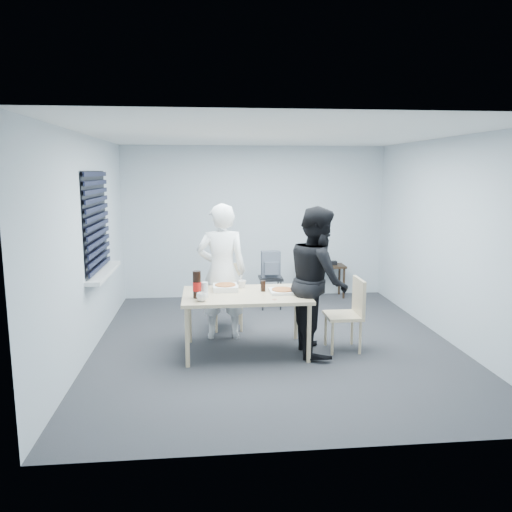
{
  "coord_description": "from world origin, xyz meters",
  "views": [
    {
      "loc": [
        -0.85,
        -6.05,
        2.17
      ],
      "look_at": [
        -0.22,
        0.1,
        1.12
      ],
      "focal_mm": 35.0,
      "sensor_mm": 36.0,
      "label": 1
    }
  ],
  "objects": [
    {
      "name": "cola_glass",
      "position": [
        -0.17,
        -0.19,
        0.79
      ],
      "size": [
        0.07,
        0.07,
        0.13
      ],
      "primitive_type": "cylinder",
      "rotation": [
        0.0,
        0.0,
        0.2
      ],
      "color": "black",
      "rests_on": "dining_table"
    },
    {
      "name": "side_table",
      "position": [
        1.12,
        2.28,
        0.48
      ],
      "size": [
        0.85,
        0.38,
        0.56
      ],
      "color": "black",
      "rests_on": "ground"
    },
    {
      "name": "rubber_band",
      "position": [
        -0.08,
        -0.6,
        0.73
      ],
      "size": [
        0.06,
        0.06,
        0.0
      ],
      "primitive_type": "torus",
      "rotation": [
        0.0,
        0.0,
        0.38
      ],
      "color": "red",
      "rests_on": "dining_table"
    },
    {
      "name": "stool",
      "position": [
        0.17,
        1.66,
        0.4
      ],
      "size": [
        0.37,
        0.37,
        0.51
      ],
      "color": "black",
      "rests_on": "ground"
    },
    {
      "name": "plastic_cups",
      "position": [
        -0.87,
        -0.42,
        0.82
      ],
      "size": [
        0.09,
        0.09,
        0.18
      ],
      "primitive_type": "cylinder",
      "rotation": [
        0.0,
        0.0,
        0.14
      ],
      "color": "silver",
      "rests_on": "dining_table"
    },
    {
      "name": "chair_right",
      "position": [
        0.89,
        -0.32,
        0.51
      ],
      "size": [
        0.42,
        0.42,
        0.89
      ],
      "color": "beige",
      "rests_on": "ground"
    },
    {
      "name": "pizza_box_b",
      "position": [
        0.06,
        -0.28,
        0.75
      ],
      "size": [
        0.31,
        0.31,
        0.04
      ],
      "rotation": [
        0.0,
        0.0,
        -0.13
      ],
      "color": "white",
      "rests_on": "dining_table"
    },
    {
      "name": "person_black",
      "position": [
        0.47,
        -0.35,
        0.89
      ],
      "size": [
        0.47,
        0.86,
        1.77
      ],
      "primitive_type": "imported",
      "rotation": [
        0.0,
        0.0,
        1.57
      ],
      "color": "black",
      "rests_on": "ground"
    },
    {
      "name": "soda_bottle",
      "position": [
        -0.96,
        -0.43,
        0.88
      ],
      "size": [
        0.1,
        0.1,
        0.31
      ],
      "rotation": [
        0.0,
        0.0,
        0.22
      ],
      "color": "black",
      "rests_on": "dining_table"
    },
    {
      "name": "papers",
      "position": [
        0.97,
        2.26,
        0.57
      ],
      "size": [
        0.22,
        0.29,
        0.0
      ],
      "primitive_type": "cube",
      "rotation": [
        0.0,
        0.0,
        0.04
      ],
      "color": "white",
      "rests_on": "side_table"
    },
    {
      "name": "person_white",
      "position": [
        -0.65,
        0.3,
        0.89
      ],
      "size": [
        0.65,
        0.42,
        1.77
      ],
      "primitive_type": "imported",
      "rotation": [
        0.0,
        0.0,
        3.14
      ],
      "color": "white",
      "rests_on": "ground"
    },
    {
      "name": "mug_b",
      "position": [
        -0.41,
        0.03,
        0.78
      ],
      "size": [
        0.1,
        0.1,
        0.09
      ],
      "primitive_type": "imported",
      "color": "white",
      "rests_on": "dining_table"
    },
    {
      "name": "dining_table",
      "position": [
        -0.38,
        -0.28,
        0.67
      ],
      "size": [
        1.5,
        0.95,
        0.73
      ],
      "color": "beige",
      "rests_on": "ground"
    },
    {
      "name": "chair_far",
      "position": [
        -0.56,
        0.76,
        0.51
      ],
      "size": [
        0.42,
        0.42,
        0.89
      ],
      "color": "beige",
      "rests_on": "ground"
    },
    {
      "name": "backpack",
      "position": [
        0.17,
        1.65,
        0.71
      ],
      "size": [
        0.3,
        0.22,
        0.42
      ],
      "rotation": [
        0.0,
        0.0,
        0.09
      ],
      "color": "slate",
      "rests_on": "stool"
    },
    {
      "name": "room",
      "position": [
        -2.2,
        0.4,
        1.44
      ],
      "size": [
        5.0,
        5.0,
        5.0
      ],
      "color": "#2E2D32",
      "rests_on": "ground"
    },
    {
      "name": "black_box",
      "position": [
        1.34,
        2.31,
        0.6
      ],
      "size": [
        0.17,
        0.14,
        0.06
      ],
      "primitive_type": "cube",
      "rotation": [
        0.0,
        0.0,
        0.3
      ],
      "color": "black",
      "rests_on": "side_table"
    },
    {
      "name": "mug_a",
      "position": [
        -0.9,
        -0.58,
        0.78
      ],
      "size": [
        0.17,
        0.17,
        0.1
      ],
      "primitive_type": "imported",
      "rotation": [
        0.0,
        0.0,
        0.52
      ],
      "color": "white",
      "rests_on": "dining_table"
    },
    {
      "name": "pizza_box_a",
      "position": [
        -0.62,
        -0.09,
        0.76
      ],
      "size": [
        0.3,
        0.3,
        0.07
      ],
      "rotation": [
        0.0,
        0.0,
        -0.12
      ],
      "color": "white",
      "rests_on": "dining_table"
    }
  ]
}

